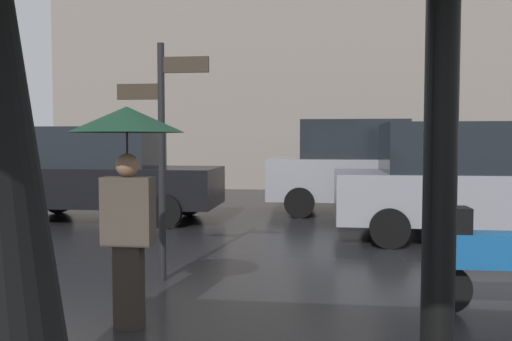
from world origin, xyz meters
TOP-DOWN VIEW (x-y plane):
  - pedestrian_with_umbrella at (-1.76, 2.40)m, footprint 0.98×0.98m
  - parked_scooter at (1.55, 3.19)m, footprint 1.48×0.32m
  - parked_car_left at (0.70, 10.20)m, footprint 4.15×2.00m
  - parked_car_right at (-4.56, 8.50)m, footprint 4.60×1.94m
  - parked_car_distant at (2.32, 7.17)m, footprint 4.56×2.04m
  - street_signpost at (-1.94, 4.01)m, footprint 1.08×0.08m

SIDE VIEW (x-z plane):
  - parked_scooter at x=1.55m, z-range -0.06..1.18m
  - parked_car_right at x=-4.56m, z-range 0.01..1.90m
  - parked_car_distant at x=2.32m, z-range 0.00..1.92m
  - parked_car_left at x=0.70m, z-range 0.00..2.07m
  - pedestrian_with_umbrella at x=-1.76m, z-range 0.58..2.50m
  - street_signpost at x=-1.94m, z-range 0.30..3.05m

